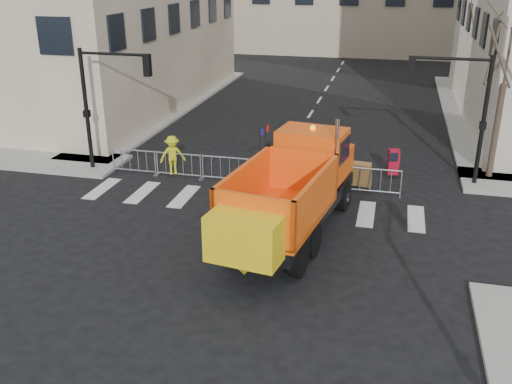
% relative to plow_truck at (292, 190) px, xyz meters
% --- Properties ---
extents(ground, '(120.00, 120.00, 0.00)m').
position_rel_plow_truck_xyz_m(ground, '(-1.90, -2.99, -1.72)').
color(ground, black).
rests_on(ground, ground).
extents(sidewalk_back, '(64.00, 5.00, 0.15)m').
position_rel_plow_truck_xyz_m(sidewalk_back, '(-1.90, 5.51, -1.64)').
color(sidewalk_back, gray).
rests_on(sidewalk_back, ground).
extents(traffic_light_left, '(0.18, 0.18, 5.40)m').
position_rel_plow_truck_xyz_m(traffic_light_left, '(-9.90, 4.51, 0.98)').
color(traffic_light_left, black).
rests_on(traffic_light_left, ground).
extents(traffic_light_right, '(0.18, 0.18, 5.40)m').
position_rel_plow_truck_xyz_m(traffic_light_right, '(6.60, 6.51, 0.98)').
color(traffic_light_right, black).
rests_on(traffic_light_right, ground).
extents(crowd_barriers, '(12.60, 0.60, 1.10)m').
position_rel_plow_truck_xyz_m(crowd_barriers, '(-2.65, 4.61, -1.17)').
color(crowd_barriers, '#9EA0A5').
rests_on(crowd_barriers, ground).
extents(street_tree, '(3.00, 3.00, 7.50)m').
position_rel_plow_truck_xyz_m(street_tree, '(7.30, 7.51, 2.03)').
color(street_tree, '#382B21').
rests_on(street_tree, ground).
extents(plow_truck, '(4.23, 10.25, 3.87)m').
position_rel_plow_truck_xyz_m(plow_truck, '(0.00, 0.00, 0.00)').
color(plow_truck, black).
rests_on(plow_truck, ground).
extents(cop_a, '(0.76, 0.53, 1.98)m').
position_rel_plow_truck_xyz_m(cop_a, '(0.93, 3.78, -0.73)').
color(cop_a, black).
rests_on(cop_a, ground).
extents(cop_b, '(0.98, 0.90, 1.62)m').
position_rel_plow_truck_xyz_m(cop_b, '(1.25, 4.01, -0.91)').
color(cop_b, black).
rests_on(cop_b, ground).
extents(cop_c, '(1.18, 0.95, 1.88)m').
position_rel_plow_truck_xyz_m(cop_c, '(1.10, 4.01, -0.78)').
color(cop_c, black).
rests_on(cop_c, ground).
extents(worker, '(1.27, 1.08, 1.71)m').
position_rel_plow_truck_xyz_m(worker, '(-6.02, 4.52, -0.72)').
color(worker, gold).
rests_on(worker, sidewalk_back).
extents(newspaper_box, '(0.52, 0.48, 1.10)m').
position_rel_plow_truck_xyz_m(newspaper_box, '(3.25, 6.79, -1.02)').
color(newspaper_box, '#A20C22').
rests_on(newspaper_box, sidewalk_back).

